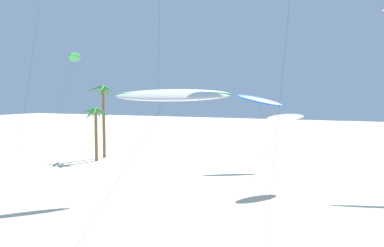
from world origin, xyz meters
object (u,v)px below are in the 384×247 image
palm_tree_1 (103,101)px  flying_kite_7 (259,100)px  flying_kite_8 (75,57)px  palm_tree_0 (96,117)px  flying_kite_1 (169,95)px  flying_kite_2 (286,117)px

palm_tree_1 → flying_kite_7: 22.58m
palm_tree_1 → flying_kite_8: size_ratio=0.78×
palm_tree_0 → flying_kite_7: size_ratio=0.79×
palm_tree_1 → flying_kite_7: bearing=5.9°
palm_tree_0 → flying_kite_8: 13.61m
flying_kite_1 → flying_kite_7: size_ratio=1.11×
flying_kite_2 → flying_kite_7: 10.83m
flying_kite_8 → flying_kite_7: bearing=44.0°
flying_kite_8 → palm_tree_0: bearing=120.0°
palm_tree_0 → palm_tree_1: palm_tree_1 is taller
palm_tree_1 → flying_kite_8: bearing=-62.4°
palm_tree_1 → flying_kite_2: bearing=-14.5°
flying_kite_2 → flying_kite_8: flying_kite_8 is taller
flying_kite_2 → palm_tree_0: bearing=170.7°
palm_tree_0 → flying_kite_2: palm_tree_0 is taller
palm_tree_0 → flying_kite_1: 33.64m
flying_kite_8 → flying_kite_2: bearing=15.5°
flying_kite_1 → palm_tree_1: bearing=133.9°
palm_tree_0 → flying_kite_2: size_ratio=1.01×
flying_kite_7 → palm_tree_1: bearing=-174.1°
flying_kite_1 → palm_tree_0: bearing=136.1°
palm_tree_0 → flying_kite_8: size_ratio=0.55×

